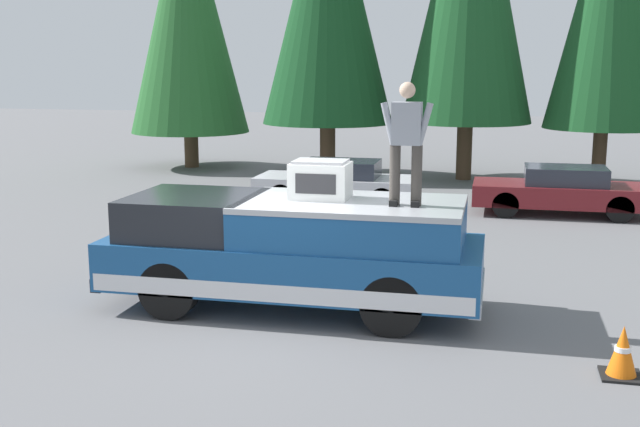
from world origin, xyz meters
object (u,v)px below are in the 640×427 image
Objects in this scene: person_on_truck_bed at (406,140)px; traffic_cone at (622,353)px; pickup_truck at (293,251)px; compressor_unit at (321,180)px; parked_car_maroon at (561,191)px; parked_car_silver at (338,183)px.

traffic_cone is (-1.51, -2.73, -2.26)m from person_on_truck_bed.
pickup_truck is at bearing 84.41° from person_on_truck_bed.
compressor_unit is at bearing 65.76° from traffic_cone.
pickup_truck is 4.73m from traffic_cone.
parked_car_maroon is at bearing -27.39° from pickup_truck.
compressor_unit reaches higher than parked_car_maroon.
parked_car_silver is at bearing 9.84° from compressor_unit.
traffic_cone is (-10.15, -5.45, -0.29)m from parked_car_silver.
compressor_unit is 9.37m from parked_car_maroon.
compressor_unit is 0.20× the size of parked_car_silver.
parked_car_maroon is (8.65, -2.74, -1.97)m from person_on_truck_bed.
parked_car_maroon is 1.00× the size of parked_car_silver.
traffic_cone is (-1.67, -4.39, -0.58)m from pickup_truck.
person_on_truck_bed is 9.28m from parked_car_maroon.
parked_car_silver is (8.64, 2.72, -1.97)m from person_on_truck_bed.
pickup_truck is at bearing 69.15° from traffic_cone.
pickup_truck is at bearing -172.86° from parked_car_silver.
parked_car_silver is (8.48, 1.06, -0.29)m from pickup_truck.
compressor_unit is at bearing 77.01° from person_on_truck_bed.
person_on_truck_bed is (-0.16, -1.66, 1.68)m from pickup_truck.
person_on_truck_bed reaches higher than parked_car_maroon.
person_on_truck_bed is at bearing -95.59° from pickup_truck.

